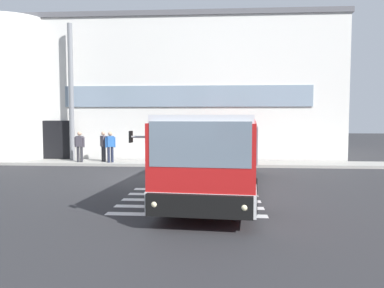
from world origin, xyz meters
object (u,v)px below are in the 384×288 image
(passenger_at_curb_edge, at_px, (110,145))
(passenger_near_column, at_px, (80,145))
(entry_support_column, at_px, (71,92))
(bus_main_foreground, at_px, (220,153))
(passenger_by_doorway, at_px, (104,145))

(passenger_at_curb_edge, bearing_deg, passenger_near_column, 178.06)
(entry_support_column, bearing_deg, passenger_at_curb_edge, -22.67)
(entry_support_column, relative_size, bus_main_foreground, 0.68)
(passenger_near_column, height_order, passenger_by_doorway, same)
(passenger_near_column, relative_size, passenger_at_curb_edge, 1.00)
(entry_support_column, distance_m, passenger_by_doorway, 3.63)
(passenger_near_column, distance_m, passenger_at_curb_edge, 1.72)
(bus_main_foreground, relative_size, passenger_near_column, 6.72)
(entry_support_column, distance_m, bus_main_foreground, 11.64)
(entry_support_column, height_order, passenger_at_curb_edge, entry_support_column)
(passenger_by_doorway, relative_size, passenger_at_curb_edge, 1.00)
(passenger_by_doorway, distance_m, passenger_at_curb_edge, 0.61)
(bus_main_foreground, relative_size, passenger_at_curb_edge, 6.72)
(bus_main_foreground, distance_m, passenger_by_doorway, 9.39)
(entry_support_column, bearing_deg, passenger_by_doorway, -18.60)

